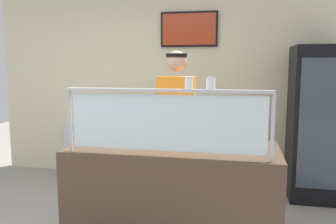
{
  "coord_description": "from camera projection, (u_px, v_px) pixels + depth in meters",
  "views": [
    {
      "loc": [
        1.38,
        -2.37,
        1.61
      ],
      "look_at": [
        0.79,
        0.42,
        1.23
      ],
      "focal_mm": 37.05,
      "sensor_mm": 36.0,
      "label": 1
    }
  ],
  "objects": [
    {
      "name": "pepper_flake_shaker",
      "position": [
        211.0,
        84.0,
        2.41
      ],
      "size": [
        0.06,
        0.06,
        0.09
      ],
      "color": "white",
      "rests_on": "sneeze_guard"
    },
    {
      "name": "pizza_server",
      "position": [
        155.0,
        139.0,
        2.95
      ],
      "size": [
        0.14,
        0.29,
        0.01
      ],
      "primitive_type": "cube",
      "rotation": [
        0.0,
        0.0,
        -0.25
      ],
      "color": "#ADAFB7",
      "rests_on": "pizza_tray"
    },
    {
      "name": "shop_rear_unit",
      "position": [
        202.0,
        84.0,
        4.82
      ],
      "size": [
        6.1,
        0.13,
        2.7
      ],
      "color": "beige",
      "rests_on": "ground"
    },
    {
      "name": "prep_shelf",
      "position": [
        98.0,
        154.0,
        4.75
      ],
      "size": [
        0.7,
        0.55,
        0.82
      ],
      "primitive_type": "cube",
      "color": "#B7BABF",
      "rests_on": "ground"
    },
    {
      "name": "sneeze_guard",
      "position": [
        165.0,
        115.0,
        2.51
      ],
      "size": [
        1.53,
        0.06,
        0.5
      ],
      "color": "#B2B5BC",
      "rests_on": "serving_counter"
    },
    {
      "name": "parmesan_shaker",
      "position": [
        189.0,
        84.0,
        2.44
      ],
      "size": [
        0.06,
        0.06,
        0.09
      ],
      "color": "white",
      "rests_on": "sneeze_guard"
    },
    {
      "name": "ground_plane",
      "position": [
        185.0,
        222.0,
        3.59
      ],
      "size": [
        12.0,
        12.0,
        0.0
      ],
      "primitive_type": "plane",
      "color": "gray",
      "rests_on": "ground"
    },
    {
      "name": "serving_counter",
      "position": [
        174.0,
        201.0,
        2.93
      ],
      "size": [
        1.7,
        0.77,
        0.95
      ],
      "primitive_type": "cube",
      "color": "#4C3828",
      "rests_on": "ground"
    },
    {
      "name": "pizza_box_stack",
      "position": [
        97.0,
        116.0,
        4.68
      ],
      "size": [
        0.46,
        0.44,
        0.22
      ],
      "color": "silver",
      "rests_on": "prep_shelf"
    },
    {
      "name": "drink_fridge",
      "position": [
        317.0,
        123.0,
        4.16
      ],
      "size": [
        0.62,
        0.67,
        1.84
      ],
      "color": "black",
      "rests_on": "ground"
    },
    {
      "name": "pizza_tray",
      "position": [
        157.0,
        141.0,
        2.97
      ],
      "size": [
        0.44,
        0.44,
        0.04
      ],
      "color": "#9EA0A8",
      "rests_on": "serving_counter"
    },
    {
      "name": "worker_figure",
      "position": [
        177.0,
        125.0,
        3.58
      ],
      "size": [
        0.41,
        0.5,
        1.76
      ],
      "color": "#23232D",
      "rests_on": "ground"
    }
  ]
}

